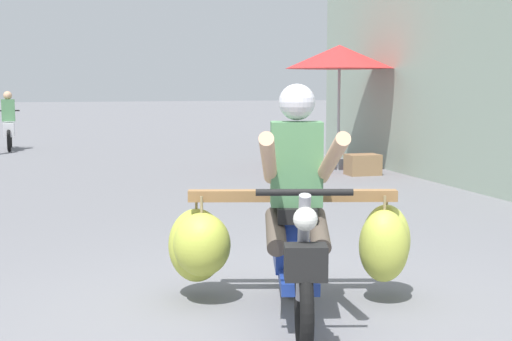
{
  "coord_description": "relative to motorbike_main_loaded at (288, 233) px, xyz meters",
  "views": [
    {
      "loc": [
        -1.38,
        -4.39,
        1.58
      ],
      "look_at": [
        0.14,
        1.04,
        0.9
      ],
      "focal_mm": 50.63,
      "sensor_mm": 36.0,
      "label": 1
    }
  ],
  "objects": [
    {
      "name": "motorbike_main_loaded",
      "position": [
        0.0,
        0.0,
        0.0
      ],
      "size": [
        1.85,
        1.79,
        1.58
      ],
      "color": "black",
      "rests_on": "ground"
    },
    {
      "name": "ground_plane",
      "position": [
        -0.17,
        -0.32,
        -0.54
      ],
      "size": [
        120.0,
        120.0,
        0.0
      ],
      "primitive_type": "plane",
      "color": "slate"
    },
    {
      "name": "shopfront_building",
      "position": [
        5.94,
        6.17,
        1.64
      ],
      "size": [
        3.22,
        9.02,
        4.37
      ],
      "color": "gray",
      "rests_on": "ground"
    },
    {
      "name": "motorbike_distant_ahead_left",
      "position": [
        -2.59,
        13.37,
        0.03
      ],
      "size": [
        0.5,
        1.62,
        1.4
      ],
      "color": "black",
      "rests_on": "ground"
    },
    {
      "name": "market_umbrella_near_shop",
      "position": [
        3.46,
        7.58,
        1.52
      ],
      "size": [
        1.97,
        1.97,
        2.27
      ],
      "color": "#99999E",
      "rests_on": "ground"
    },
    {
      "name": "produce_crate",
      "position": [
        3.59,
        6.76,
        -0.36
      ],
      "size": [
        0.56,
        0.4,
        0.36
      ],
      "primitive_type": "cube",
      "color": "olive",
      "rests_on": "ground"
    }
  ]
}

